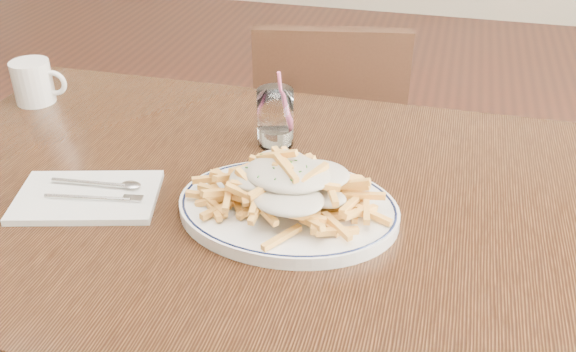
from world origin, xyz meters
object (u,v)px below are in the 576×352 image
(table, at_px, (246,230))
(coffee_mug, at_px, (34,82))
(chair_far, at_px, (328,144))
(water_glass, at_px, (275,121))
(loaded_fries, at_px, (288,181))
(fries_plate, at_px, (288,209))

(table, height_order, coffee_mug, coffee_mug)
(chair_far, xyz_separation_m, water_glass, (0.00, -0.54, 0.33))
(chair_far, xyz_separation_m, loaded_fries, (0.08, -0.75, 0.34))
(loaded_fries, xyz_separation_m, coffee_mug, (-0.61, 0.27, -0.02))
(chair_far, distance_m, fries_plate, 0.81)
(table, bearing_deg, coffee_mug, 157.37)
(fries_plate, distance_m, coffee_mug, 0.66)
(coffee_mug, bearing_deg, loaded_fries, -23.63)
(table, bearing_deg, chair_far, 89.75)
(table, distance_m, fries_plate, 0.13)
(water_glass, bearing_deg, loaded_fries, -69.62)
(fries_plate, height_order, water_glass, water_glass)
(fries_plate, height_order, loaded_fries, loaded_fries)
(table, bearing_deg, fries_plate, -29.35)
(table, relative_size, chair_far, 1.46)
(loaded_fries, height_order, water_glass, water_glass)
(table, distance_m, coffee_mug, 0.58)
(table, xyz_separation_m, chair_far, (0.00, 0.70, -0.20))
(table, xyz_separation_m, water_glass, (0.01, 0.17, 0.13))
(water_glass, bearing_deg, chair_far, 90.28)
(table, height_order, water_glass, water_glass)
(loaded_fries, height_order, coffee_mug, loaded_fries)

